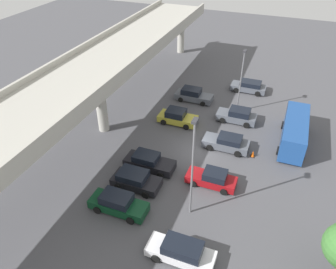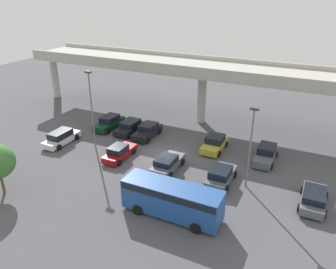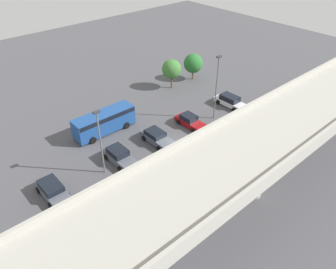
{
  "view_description": "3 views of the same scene",
  "coord_description": "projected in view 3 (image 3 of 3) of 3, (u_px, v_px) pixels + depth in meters",
  "views": [
    {
      "loc": [
        -25.8,
        -6.72,
        20.52
      ],
      "look_at": [
        -1.73,
        2.67,
        2.53
      ],
      "focal_mm": 35.0,
      "sensor_mm": 36.0,
      "label": 1
    },
    {
      "loc": [
        14.12,
        -28.27,
        16.98
      ],
      "look_at": [
        0.06,
        0.63,
        2.35
      ],
      "focal_mm": 35.0,
      "sensor_mm": 36.0,
      "label": 2
    },
    {
      "loc": [
        22.23,
        22.97,
        23.77
      ],
      "look_at": [
        1.51,
        -0.44,
        2.23
      ],
      "focal_mm": 35.0,
      "sensor_mm": 36.0,
      "label": 3
    }
  ],
  "objects": [
    {
      "name": "parked_car_8",
      "position": [
        52.0,
        190.0,
        32.58
      ],
      "size": [
        2.19,
        4.59,
        1.48
      ],
      "rotation": [
        0.0,
        0.0,
        1.57
      ],
      "color": "#515660",
      "rests_on": "ground_plane"
    },
    {
      "name": "tree_front_left",
      "position": [
        193.0,
        63.0,
        53.99
      ],
      "size": [
        3.16,
        3.16,
        4.4
      ],
      "color": "brown",
      "rests_on": "ground_plane"
    },
    {
      "name": "parked_car_9",
      "position": [
        226.0,
        141.0,
        39.42
      ],
      "size": [
        2.13,
        4.77,
        1.57
      ],
      "rotation": [
        0.0,
        0.0,
        -1.57
      ],
      "color": "black",
      "rests_on": "ground_plane"
    },
    {
      "name": "parked_car_0",
      "position": [
        230.0,
        101.0,
        47.61
      ],
      "size": [
        2.02,
        4.87,
        1.61
      ],
      "rotation": [
        0.0,
        0.0,
        1.57
      ],
      "color": "silver",
      "rests_on": "ground_plane"
    },
    {
      "name": "lamp_post_mid_lot",
      "position": [
        100.0,
        138.0,
        33.32
      ],
      "size": [
        0.7,
        0.35,
        7.74
      ],
      "color": "slate",
      "rests_on": "ground_plane"
    },
    {
      "name": "parked_car_4",
      "position": [
        157.0,
        137.0,
        40.09
      ],
      "size": [
        2.16,
        4.65,
        1.52
      ],
      "rotation": [
        0.0,
        0.0,
        1.57
      ],
      "color": "#515660",
      "rests_on": "ground_plane"
    },
    {
      "name": "parked_car_7",
      "position": [
        131.0,
        199.0,
        31.53
      ],
      "size": [
        2.1,
        4.74,
        1.65
      ],
      "rotation": [
        0.0,
        0.0,
        -1.57
      ],
      "color": "#515660",
      "rests_on": "ground_plane"
    },
    {
      "name": "traffic_cone",
      "position": [
        145.0,
        130.0,
        42.24
      ],
      "size": [
        0.44,
        0.44,
        0.7
      ],
      "color": "black",
      "rests_on": "ground_plane"
    },
    {
      "name": "lamp_post_near_aisle",
      "position": [
        217.0,
        84.0,
        42.29
      ],
      "size": [
        0.7,
        0.35,
        8.94
      ],
      "color": "slate",
      "rests_on": "ground_plane"
    },
    {
      "name": "parked_car_6",
      "position": [
        119.0,
        156.0,
        37.0
      ],
      "size": [
        2.16,
        4.49,
        1.64
      ],
      "rotation": [
        0.0,
        0.0,
        1.57
      ],
      "color": "#515660",
      "rests_on": "ground_plane"
    },
    {
      "name": "highway_overpass",
      "position": [
        266.0,
        138.0,
        28.96
      ],
      "size": [
        52.4,
        7.39,
        8.33
      ],
      "color": "#ADAAA0",
      "rests_on": "ground_plane"
    },
    {
      "name": "ground_plane",
      "position": [
        180.0,
        146.0,
        39.78
      ],
      "size": [
        109.84,
        109.84,
        0.0
      ],
      "primitive_type": "plane",
      "color": "#4C4C51"
    },
    {
      "name": "parked_car_1",
      "position": [
        256.0,
        124.0,
        42.44
      ],
      "size": [
        2.04,
        4.83,
        1.66
      ],
      "rotation": [
        0.0,
        0.0,
        -1.57
      ],
      "color": "#0C381E",
      "rests_on": "ground_plane"
    },
    {
      "name": "parked_car_5",
      "position": [
        175.0,
        173.0,
        34.59
      ],
      "size": [
        2.25,
        4.4,
        1.64
      ],
      "rotation": [
        0.0,
        0.0,
        -1.57
      ],
      "color": "gold",
      "rests_on": "ground_plane"
    },
    {
      "name": "tree_front_centre",
      "position": [
        172.0,
        69.0,
        51.12
      ],
      "size": [
        3.04,
        3.04,
        4.71
      ],
      "color": "brown",
      "rests_on": "ground_plane"
    },
    {
      "name": "shuttle_bus",
      "position": [
        104.0,
        121.0,
        41.53
      ],
      "size": [
        8.12,
        2.63,
        2.78
      ],
      "color": "#1E478C",
      "rests_on": "ground_plane"
    },
    {
      "name": "parked_car_3",
      "position": [
        190.0,
        121.0,
        43.24
      ],
      "size": [
        1.97,
        4.45,
        1.52
      ],
      "rotation": [
        0.0,
        0.0,
        1.57
      ],
      "color": "maroon",
      "rests_on": "ground_plane"
    },
    {
      "name": "parked_car_2",
      "position": [
        241.0,
        133.0,
        40.8
      ],
      "size": [
        2.26,
        4.31,
        1.51
      ],
      "rotation": [
        0.0,
        0.0,
        -1.57
      ],
      "color": "black",
      "rests_on": "ground_plane"
    }
  ]
}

